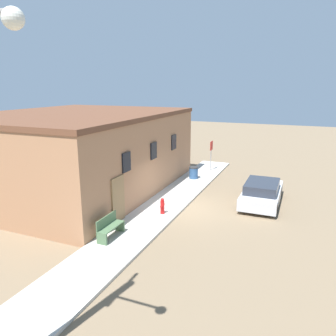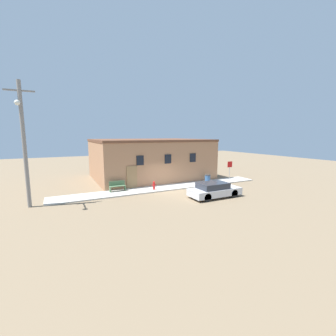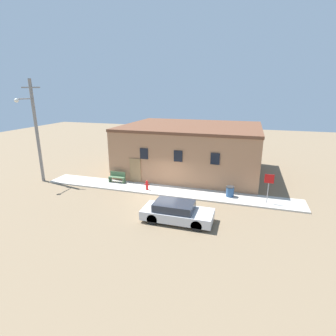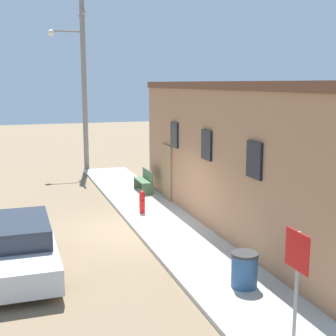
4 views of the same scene
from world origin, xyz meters
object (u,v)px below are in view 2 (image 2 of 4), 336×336
Objects in this scene: fire_hydrant at (154,185)px; trash_bin at (208,178)px; stop_sign at (230,167)px; bench at (117,186)px; utility_pole at (24,142)px; parked_car at (214,190)px.

fire_hydrant is 6.42m from trash_bin.
fire_hydrant and trash_bin have the same top height.
stop_sign is 1.50× the size of bench.
bench is 1.80× the size of trash_bin.
utility_pole is (-16.08, -1.05, 4.10)m from trash_bin.
stop_sign is 2.82m from trash_bin.
utility_pole reaches higher than bench.
bench is at bearing 177.57° from trash_bin.
stop_sign is 0.49× the size of parked_car.
bench is (-12.08, 0.86, -1.03)m from stop_sign.
utility_pole is at bearing -167.56° from bench.
stop_sign is 6.93m from parked_car.
parked_car is at bearing -120.99° from trash_bin.
parked_car reaches higher than trash_bin.
utility_pole is at bearing -177.05° from fire_hydrant.
utility_pole is at bearing -176.28° from trash_bin.
utility_pole is at bearing 164.60° from parked_car.
bench is at bearing 162.99° from fire_hydrant.
bench is 0.16× the size of utility_pole.
fire_hydrant is 1.00× the size of trash_bin.
stop_sign is (8.97, 0.09, 1.07)m from fire_hydrant.
parked_car is (-5.40, -4.24, -0.97)m from stop_sign.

